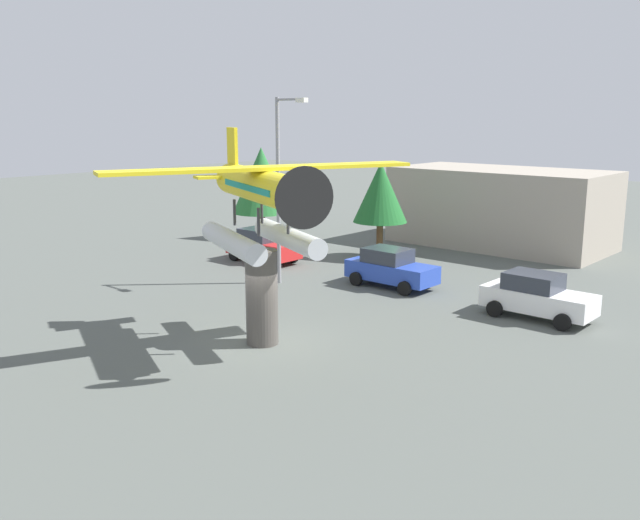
% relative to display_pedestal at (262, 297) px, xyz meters
% --- Properties ---
extents(ground_plane, '(140.00, 140.00, 0.00)m').
position_rel_display_pedestal_xyz_m(ground_plane, '(0.00, 0.00, -1.64)').
color(ground_plane, '#515651').
extents(display_pedestal, '(1.10, 1.10, 3.28)m').
position_rel_display_pedestal_xyz_m(display_pedestal, '(0.00, 0.00, 0.00)').
color(display_pedestal, '#4C4742').
rests_on(display_pedestal, ground).
extents(floatplane_monument, '(7.17, 9.98, 4.00)m').
position_rel_display_pedestal_xyz_m(floatplane_monument, '(0.12, -0.05, 3.31)').
color(floatplane_monument, silver).
rests_on(floatplane_monument, display_pedestal).
extents(car_near_red, '(4.20, 2.02, 1.76)m').
position_rel_display_pedestal_xyz_m(car_near_red, '(-9.74, 9.38, -0.76)').
color(car_near_red, red).
rests_on(car_near_red, ground).
extents(car_mid_blue, '(4.20, 2.02, 1.76)m').
position_rel_display_pedestal_xyz_m(car_mid_blue, '(-1.37, 9.43, -0.76)').
color(car_mid_blue, '#2847B7').
rests_on(car_mid_blue, ground).
extents(car_far_white, '(4.20, 2.02, 1.76)m').
position_rel_display_pedestal_xyz_m(car_far_white, '(5.78, 9.11, -0.76)').
color(car_far_white, white).
rests_on(car_far_white, ground).
extents(streetlight_primary, '(1.84, 0.28, 8.49)m').
position_rel_display_pedestal_xyz_m(streetlight_primary, '(-5.52, 6.58, 3.25)').
color(streetlight_primary, gray).
rests_on(streetlight_primary, ground).
extents(storefront_building, '(12.37, 6.23, 4.59)m').
position_rel_display_pedestal_xyz_m(storefront_building, '(-2.38, 22.00, 0.66)').
color(storefront_building, '#9E9384').
rests_on(storefront_building, ground).
extents(tree_west, '(3.71, 3.71, 5.75)m').
position_rel_display_pedestal_xyz_m(tree_west, '(-15.00, 14.42, 2.03)').
color(tree_west, brown).
rests_on(tree_west, ground).
extents(tree_east, '(2.95, 2.95, 5.27)m').
position_rel_display_pedestal_xyz_m(tree_east, '(-5.64, 14.34, 1.96)').
color(tree_east, brown).
rests_on(tree_east, ground).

